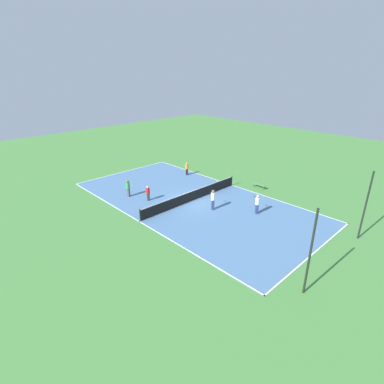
{
  "coord_description": "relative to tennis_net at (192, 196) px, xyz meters",
  "views": [
    {
      "loc": [
        17.34,
        18.02,
        11.23
      ],
      "look_at": [
        0.0,
        0.0,
        0.9
      ],
      "focal_mm": 28.0,
      "sensor_mm": 36.0,
      "label": 1
    }
  ],
  "objects": [
    {
      "name": "ground_plane",
      "position": [
        0.0,
        0.0,
        -0.55
      ],
      "size": [
        80.0,
        80.0,
        0.0
      ],
      "primitive_type": "plane",
      "color": "#47843D"
    },
    {
      "name": "court_surface",
      "position": [
        0.0,
        0.0,
        -0.54
      ],
      "size": [
        11.67,
        23.3,
        0.02
      ],
      "color": "#4C729E",
      "rests_on": "ground_plane"
    },
    {
      "name": "tennis_net",
      "position": [
        0.0,
        0.0,
        0.0
      ],
      "size": [
        11.47,
        0.1,
        1.04
      ],
      "color": "black",
      "rests_on": "court_surface"
    },
    {
      "name": "bench",
      "position": [
        -7.06,
        2.38,
        -0.16
      ],
      "size": [
        0.36,
        1.49,
        0.45
      ],
      "rotation": [
        0.0,
        0.0,
        1.57
      ],
      "color": "#4C8C4C",
      "rests_on": "ground_plane"
    },
    {
      "name": "player_near_white",
      "position": [
        -0.03,
        2.53,
        0.52
      ],
      "size": [
        0.77,
        0.97,
        1.81
      ],
      "rotation": [
        0.0,
        0.0,
        4.16
      ],
      "color": "navy",
      "rests_on": "court_surface"
    },
    {
      "name": "player_center_orange",
      "position": [
        -4.63,
        -5.65,
        0.28
      ],
      "size": [
        0.48,
        0.48,
        1.43
      ],
      "rotation": [
        0.0,
        0.0,
        1.1
      ],
      "color": "black",
      "rests_on": "court_surface"
    },
    {
      "name": "player_far_white",
      "position": [
        -2.1,
        5.59,
        0.44
      ],
      "size": [
        0.81,
        0.95,
        1.68
      ],
      "rotation": [
        0.0,
        0.0,
        4.09
      ],
      "color": "navy",
      "rests_on": "court_surface"
    },
    {
      "name": "player_coach_red",
      "position": [
        2.82,
        -2.87,
        0.26
      ],
      "size": [
        0.43,
        0.43,
        1.41
      ],
      "rotation": [
        0.0,
        0.0,
        2.93
      ],
      "color": "#4C4C51",
      "rests_on": "court_surface"
    },
    {
      "name": "player_far_green",
      "position": [
        3.6,
        -4.92,
        0.41
      ],
      "size": [
        0.44,
        0.44,
        1.65
      ],
      "rotation": [
        0.0,
        0.0,
        4.98
      ],
      "color": "#4C4C51",
      "rests_on": "court_surface"
    },
    {
      "name": "tennis_ball_midcourt",
      "position": [
        1.75,
        -7.1,
        -0.49
      ],
      "size": [
        0.07,
        0.07,
        0.07
      ],
      "primitive_type": "sphere",
      "color": "#CCE033",
      "rests_on": "court_surface"
    },
    {
      "name": "tennis_ball_far_baseline",
      "position": [
        -2.73,
        10.57,
        -0.49
      ],
      "size": [
        0.07,
        0.07,
        0.07
      ],
      "primitive_type": "sphere",
      "color": "#CCE033",
      "rests_on": "court_surface"
    },
    {
      "name": "tennis_ball_left_sideline",
      "position": [
        5.31,
        -11.26,
        -0.49
      ],
      "size": [
        0.07,
        0.07,
        0.07
      ],
      "primitive_type": "sphere",
      "color": "#CCE033",
      "rests_on": "court_surface"
    },
    {
      "name": "tennis_ball_near_net",
      "position": [
        -5.41,
        4.07,
        -0.49
      ],
      "size": [
        0.07,
        0.07,
        0.07
      ],
      "primitive_type": "sphere",
      "color": "#CCE033",
      "rests_on": "court_surface"
    },
    {
      "name": "fence_post_back_left",
      "position": [
        -4.04,
        12.91,
        1.98
      ],
      "size": [
        0.12,
        0.12,
        5.06
      ],
      "color": "black",
      "rests_on": "ground_plane"
    },
    {
      "name": "fence_post_back_right",
      "position": [
        4.04,
        12.91,
        1.98
      ],
      "size": [
        0.12,
        0.12,
        5.06
      ],
      "color": "black",
      "rests_on": "ground_plane"
    }
  ]
}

